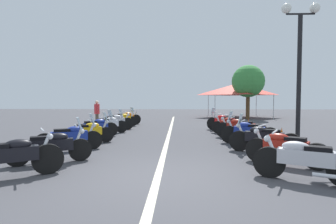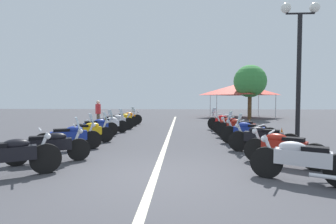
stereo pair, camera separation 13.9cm
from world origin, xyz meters
TOP-DOWN VIEW (x-y plane):
  - ground_plane at (0.00, 0.00)m, footprint 80.00×80.00m
  - lane_centre_stripe at (6.47, 0.00)m, footprint 26.83×0.16m
  - motorcycle_left_row_0 at (-0.17, 3.09)m, footprint 1.30×1.90m
  - motorcycle_left_row_1 at (1.19, 2.87)m, footprint 1.10×1.94m
  - motorcycle_left_row_2 at (2.84, 3.05)m, footprint 1.15×1.90m
  - motorcycle_left_row_3 at (4.27, 2.96)m, footprint 1.07×1.81m
  - motorcycle_left_row_4 at (5.79, 3.14)m, footprint 1.30×1.70m
  - motorcycle_left_row_5 at (7.23, 3.00)m, footprint 1.10×1.80m
  - motorcycle_left_row_6 at (8.62, 3.04)m, footprint 1.15×2.02m
  - motorcycle_left_row_7 at (10.33, 3.00)m, footprint 1.27×1.83m
  - motorcycle_left_row_8 at (11.66, 3.05)m, footprint 1.27×1.95m
  - motorcycle_right_row_0 at (-0.16, -2.98)m, footprint 1.08×1.85m
  - motorcycle_right_row_1 at (1.18, -3.13)m, footprint 1.27×1.75m
  - motorcycle_right_row_2 at (2.75, -3.09)m, footprint 1.04×2.05m
  - motorcycle_right_row_3 at (4.27, -3.04)m, footprint 1.01×2.00m
  - motorcycle_right_row_4 at (5.67, -3.08)m, footprint 1.22×1.99m
  - motorcycle_right_row_5 at (7.27, -3.01)m, footprint 1.08×1.86m
  - motorcycle_right_row_6 at (8.67, -2.91)m, footprint 1.25×1.81m
  - street_lamp_twin_globe at (3.26, -4.38)m, footprint 0.32×1.22m
  - traffic_cone_0 at (4.54, -4.36)m, footprint 0.36×0.36m
  - traffic_cone_1 at (8.81, -4.25)m, footprint 0.36×0.36m
  - traffic_cone_2 at (7.94, 4.16)m, footprint 0.36×0.36m
  - bystander_1 at (10.28, 4.51)m, footprint 0.46×0.34m
  - roadside_tree_0 at (16.97, -6.34)m, footprint 2.72×2.72m
  - event_tent at (19.49, -6.04)m, footprint 5.49×5.49m

SIDE VIEW (x-z plane):
  - ground_plane at x=0.00m, z-range 0.00..0.00m
  - lane_centre_stripe at x=6.47m, z-range 0.00..0.01m
  - traffic_cone_0 at x=4.54m, z-range -0.02..0.60m
  - traffic_cone_1 at x=8.81m, z-range -0.02..0.60m
  - traffic_cone_2 at x=7.94m, z-range -0.02..0.60m
  - motorcycle_right_row_5 at x=7.27m, z-range -0.05..0.93m
  - motorcycle_left_row_3 at x=4.27m, z-range -0.14..1.05m
  - motorcycle_right_row_1 at x=1.18m, z-range -0.04..0.96m
  - motorcycle_left_row_1 at x=1.19m, z-range -0.14..1.05m
  - motorcycle_left_row_5 at x=7.23m, z-range -0.14..1.06m
  - motorcycle_left_row_2 at x=2.84m, z-range -0.14..1.06m
  - motorcycle_right_row_0 at x=-0.16m, z-range -0.04..0.97m
  - motorcycle_left_row_7 at x=10.33m, z-range -0.14..1.06m
  - motorcycle_left_row_8 at x=11.66m, z-range -0.04..0.97m
  - motorcycle_left_row_6 at x=8.62m, z-range -0.04..0.97m
  - motorcycle_left_row_4 at x=5.79m, z-range -0.14..1.07m
  - motorcycle_left_row_0 at x=-0.17m, z-range -0.04..0.98m
  - motorcycle_right_row_4 at x=5.67m, z-range -0.04..0.98m
  - motorcycle_right_row_2 at x=2.75m, z-range -0.14..1.08m
  - motorcycle_right_row_3 at x=4.27m, z-range -0.14..1.09m
  - motorcycle_right_row_6 at x=8.67m, z-range -0.14..1.09m
  - bystander_1 at x=10.28m, z-range 0.13..1.75m
  - event_tent at x=19.49m, z-range 1.05..4.25m
  - roadside_tree_0 at x=16.97m, z-range 0.91..5.48m
  - street_lamp_twin_globe at x=3.26m, z-range 0.88..5.65m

